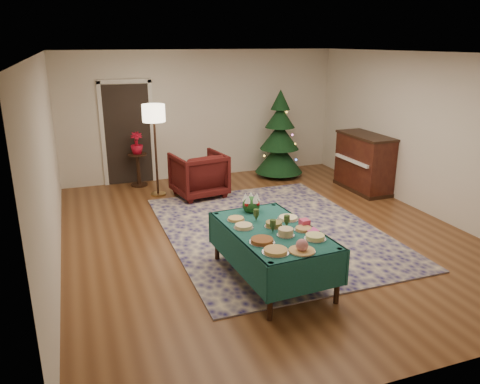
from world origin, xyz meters
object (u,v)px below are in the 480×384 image
object	(u,v)px
gift_box	(304,223)
potted_plant	(137,148)
armchair	(199,172)
floor_lamp	(154,119)
side_table	(138,170)
piano	(364,163)
buffet_table	(272,240)
christmas_tree	(280,138)

from	to	relation	value
gift_box	potted_plant	world-z (taller)	potted_plant
armchair	floor_lamp	xyz separation A→B (m)	(-0.74, 0.33, 1.02)
side_table	piano	world-z (taller)	piano
buffet_table	side_table	size ratio (longest dim) A/B	2.68
floor_lamp	potted_plant	size ratio (longest dim) A/B	3.98
potted_plant	christmas_tree	size ratio (longest dim) A/B	0.23
buffet_table	christmas_tree	world-z (taller)	christmas_tree
armchair	piano	distance (m)	3.27
side_table	piano	xyz separation A→B (m)	(4.18, -1.83, 0.22)
side_table	piano	bearing A→B (deg)	-23.61
potted_plant	piano	world-z (taller)	piano
piano	gift_box	bearing A→B (deg)	-134.51
armchair	piano	xyz separation A→B (m)	(3.19, -0.75, 0.08)
buffet_table	gift_box	size ratio (longest dim) A/B	16.65
buffet_table	christmas_tree	distance (m)	4.81
floor_lamp	potted_plant	bearing A→B (deg)	108.73
side_table	potted_plant	distance (m)	0.47
gift_box	armchair	xyz separation A→B (m)	(-0.39, 3.59, -0.26)
buffet_table	christmas_tree	size ratio (longest dim) A/B	0.96
potted_plant	piano	distance (m)	4.57
armchair	christmas_tree	bearing A→B (deg)	-168.30
side_table	potted_plant	bearing A→B (deg)	0.00
buffet_table	gift_box	bearing A→B (deg)	-5.82
floor_lamp	christmas_tree	size ratio (longest dim) A/B	0.93
armchair	side_table	bearing A→B (deg)	-56.61
armchair	piano	bearing A→B (deg)	157.57
armchair	floor_lamp	world-z (taller)	floor_lamp
side_table	gift_box	bearing A→B (deg)	-73.52
potted_plant	piano	xyz separation A→B (m)	(4.18, -1.83, -0.25)
buffet_table	potted_plant	distance (m)	4.74
armchair	christmas_tree	xyz separation A→B (m)	(2.04, 0.78, 0.38)
floor_lamp	piano	xyz separation A→B (m)	(3.93, -1.08, -0.93)
floor_lamp	side_table	size ratio (longest dim) A/B	2.59
gift_box	side_table	world-z (taller)	gift_box
floor_lamp	christmas_tree	distance (m)	2.88
potted_plant	side_table	bearing A→B (deg)	0.00
armchair	potted_plant	bearing A→B (deg)	-56.61
floor_lamp	armchair	bearing A→B (deg)	-24.18
christmas_tree	floor_lamp	bearing A→B (deg)	-170.85
buffet_table	floor_lamp	xyz separation A→B (m)	(-0.72, 3.88, 0.94)
gift_box	piano	size ratio (longest dim) A/B	0.08
potted_plant	buffet_table	bearing A→B (deg)	-78.17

